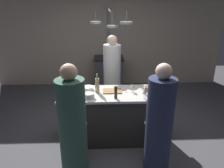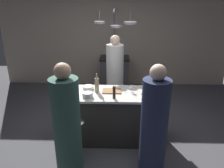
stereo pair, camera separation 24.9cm
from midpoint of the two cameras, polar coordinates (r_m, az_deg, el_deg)
ground_plane at (r=4.23m, az=1.67°, el=-13.52°), size 9.00×9.00×0.00m
back_wall at (r=6.42m, az=1.89°, el=11.25°), size 6.40×0.16×2.60m
kitchen_island at (r=3.99m, az=1.74°, el=-8.16°), size 1.80×0.72×0.90m
stove_range at (r=6.24m, az=1.80°, el=2.87°), size 0.80×0.64×0.89m
chef at (r=4.79m, az=2.24°, el=1.48°), size 0.36×0.36×1.71m
bar_stool_left at (r=3.54m, az=-7.10°, el=-13.98°), size 0.28×0.28×0.68m
guest_left at (r=3.00m, az=-8.99°, el=-11.70°), size 0.36×0.36×1.71m
bar_stool_right at (r=3.55m, az=11.38°, el=-14.14°), size 0.28×0.28×0.68m
guest_right at (r=3.05m, az=12.97°, el=-11.58°), size 0.36×0.36×1.68m
overhead_pot_rack at (r=5.36m, az=2.42°, el=13.46°), size 0.89×1.50×2.17m
cutting_board at (r=3.83m, az=1.84°, el=-1.82°), size 0.32×0.22×0.02m
pepper_mill at (r=3.53m, az=2.57°, el=-2.21°), size 0.05×0.05×0.21m
wine_bottle_amber at (r=3.88m, az=-9.09°, el=-0.19°), size 0.07×0.07×0.29m
wine_bottle_white at (r=3.77m, az=-2.03°, el=-0.21°), size 0.07×0.07×0.33m
wine_bottle_green at (r=3.99m, az=-9.78°, el=0.39°), size 0.07×0.07×0.29m
wine_glass_by_chef at (r=3.56m, az=-8.76°, el=-2.26°), size 0.07×0.07×0.15m
wine_glass_near_right_guest at (r=3.56m, az=9.91°, el=-2.31°), size 0.07×0.07×0.15m
wine_glass_near_left_guest at (r=3.79m, az=7.06°, el=-0.69°), size 0.07×0.07×0.15m
mixing_bowl_wooden at (r=3.88m, az=11.53°, el=-1.49°), size 0.18×0.18×0.08m
mixing_bowl_steel at (r=3.61m, az=-4.30°, el=-2.82°), size 0.17×0.17×0.08m
mixing_bowl_ceramic at (r=3.94m, az=-4.32°, el=-0.91°), size 0.19×0.19×0.06m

